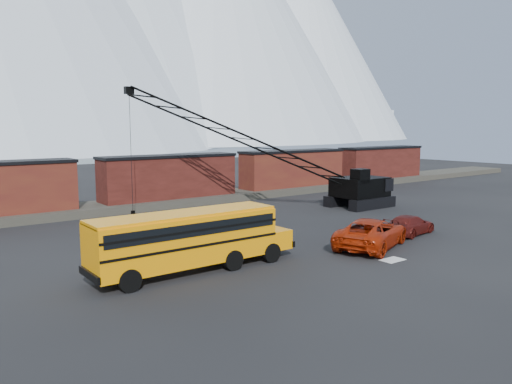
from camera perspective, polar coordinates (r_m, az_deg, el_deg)
ground at (r=31.92m, az=9.03°, el=-6.33°), size 160.00×160.00×0.00m
gravel_berm at (r=49.33m, az=-9.81°, el=-1.04°), size 120.00×5.00×0.70m
boxcar_mid at (r=49.04m, az=-9.87°, el=1.75°), size 13.70×3.10×4.17m
boxcar_east_near at (r=58.16m, az=4.24°, el=2.73°), size 13.70×3.10×4.17m
boxcar_east_far at (r=69.81m, az=14.12°, el=3.32°), size 13.70×3.10×4.17m
snow_patch at (r=29.79m, az=15.33°, el=-7.49°), size 1.40×0.90×0.02m
school_bus at (r=26.34m, az=-7.40°, el=-5.24°), size 11.65×2.65×3.19m
red_pickup at (r=32.30m, az=13.05°, el=-4.58°), size 7.31×5.25×1.85m
maroon_suv at (r=36.84m, az=17.16°, el=-3.61°), size 5.03×2.70×1.39m
crawler_crane at (r=43.61m, az=-1.03°, el=5.91°), size 22.84×10.18×10.98m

